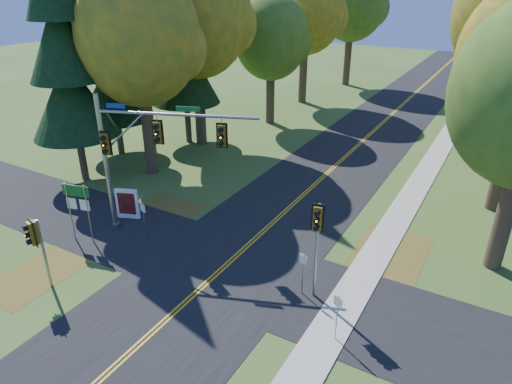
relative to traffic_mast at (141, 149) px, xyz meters
The scene contains 26 objects.
ground 7.91m from the traffic_mast, 26.09° to the right, with size 160.00×160.00×0.00m, color #31541D.
road_main 7.90m from the traffic_mast, 26.09° to the right, with size 8.00×160.00×0.02m, color black.
road_cross 7.46m from the traffic_mast, ahead, with size 60.00×6.00×0.02m, color black.
centerline_left 7.82m from the traffic_mast, 26.50° to the right, with size 0.10×160.00×0.01m, color gold.
centerline_right 7.96m from the traffic_mast, 25.68° to the right, with size 0.10×160.00×0.01m, color gold.
sidewalk_east 13.00m from the traffic_mast, 12.97° to the right, with size 1.60×160.00×0.06m, color #9E998E.
leaf_patch_w_near 5.24m from the traffic_mast, 127.23° to the left, with size 4.00×6.00×0.00m, color brown.
leaf_patch_e 13.69m from the traffic_mast, 15.01° to the left, with size 3.50×8.00×0.00m, color brown.
leaf_patch_w_far 7.83m from the traffic_mast, 109.24° to the right, with size 3.00×5.00×0.00m, color brown.
tree_w_a 9.82m from the traffic_mast, 130.04° to the left, with size 8.00×8.00×14.15m.
tree_w_b 15.88m from the traffic_mast, 114.56° to the left, with size 8.60×8.60×15.38m.
tree_w_c 22.34m from the traffic_mast, 100.48° to the left, with size 6.80×6.80×11.91m.
tree_w_d 31.20m from the traffic_mast, 98.61° to the left, with size 8.20×8.20×14.56m.
tree_e_d 33.75m from the traffic_mast, 63.91° to the left, with size 7.00×7.00×12.32m.
tree_w_e 41.84m from the traffic_mast, 94.71° to the left, with size 8.40×8.40×14.97m.
pine_a 10.45m from the traffic_mast, 159.83° to the left, with size 5.60×5.60×19.48m.
pine_b 13.75m from the traffic_mast, 141.64° to the left, with size 5.60×5.60×17.31m.
pine_c 15.97m from the traffic_mast, 119.38° to the left, with size 5.60×5.60×20.56m.
traffic_mast is the anchor object (origin of this frame).
east_signal_pole 10.39m from the traffic_mast, ahead, with size 0.55×0.64×4.76m.
ped_signal_pole 6.73m from the traffic_mast, 96.55° to the right, with size 0.56×0.66×3.61m.
route_sign_cluster 4.40m from the traffic_mast, 135.50° to the right, with size 1.54×0.44×3.37m.
info_kiosk 4.66m from the traffic_mast, 164.87° to the left, with size 1.33×0.67×1.87m.
reg_sign_e_north 10.35m from the traffic_mast, ahead, with size 0.41×0.13×2.16m.
reg_sign_e_south 12.85m from the traffic_mast, 12.65° to the right, with size 0.39×0.20×2.19m.
reg_sign_w 3.55m from the traffic_mast, 64.16° to the right, with size 0.42×0.14×2.23m.
Camera 1 is at (10.76, -13.55, 13.21)m, focal length 32.00 mm.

